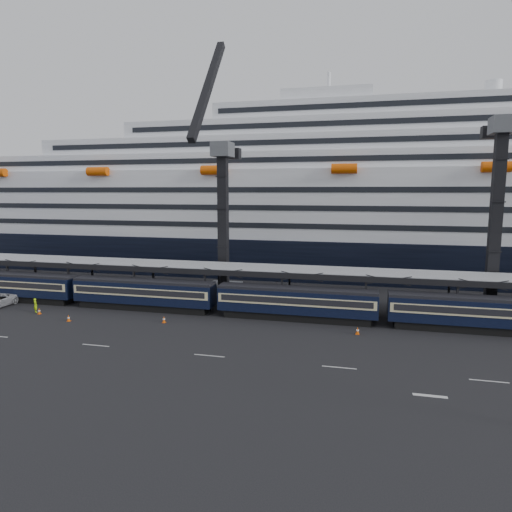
{
  "coord_description": "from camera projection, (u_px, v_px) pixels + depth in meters",
  "views": [
    {
      "loc": [
        0.09,
        -42.65,
        15.28
      ],
      "look_at": [
        -12.97,
        10.0,
        7.54
      ],
      "focal_mm": 32.0,
      "sensor_mm": 36.0,
      "label": 1
    }
  ],
  "objects": [
    {
      "name": "traffic_cone_a",
      "position": [
        39.0,
        311.0,
        57.07
      ],
      "size": [
        0.4,
        0.4,
        0.79
      ],
      "color": "#E25207",
      "rests_on": "ground"
    },
    {
      "name": "traffic_cone_c",
      "position": [
        164.0,
        319.0,
        53.32
      ],
      "size": [
        0.4,
        0.4,
        0.81
      ],
      "color": "#E25207",
      "rests_on": "ground"
    },
    {
      "name": "traffic_cone_b",
      "position": [
        69.0,
        318.0,
        53.92
      ],
      "size": [
        0.4,
        0.4,
        0.79
      ],
      "color": "#E25207",
      "rests_on": "ground"
    },
    {
      "name": "train",
      "position": [
        325.0,
        303.0,
        53.57
      ],
      "size": [
        133.05,
        3.0,
        4.05
      ],
      "color": "black",
      "rests_on": "ground"
    },
    {
      "name": "crane_dark_mid",
      "position": [
        497.0,
        207.0,
        54.6
      ],
      "size": [
        4.5,
        18.24,
        39.64
      ],
      "color": "#4C4E53",
      "rests_on": "ground"
    },
    {
      "name": "cruise_ship",
      "position": [
        363.0,
        207.0,
        85.86
      ],
      "size": [
        214.09,
        28.84,
        34.0
      ],
      "color": "black",
      "rests_on": "ground"
    },
    {
      "name": "lane_markings",
      "position": [
        468.0,
        385.0,
        36.19
      ],
      "size": [
        111.0,
        4.27,
        0.02
      ],
      "color": "beige",
      "rests_on": "ground"
    },
    {
      "name": "ground",
      "position": [
        363.0,
        354.0,
        43.16
      ],
      "size": [
        260.0,
        260.0,
        0.0
      ],
      "primitive_type": "plane",
      "color": "black",
      "rests_on": "ground"
    },
    {
      "name": "worker",
      "position": [
        36.0,
        305.0,
        57.86
      ],
      "size": [
        0.77,
        0.68,
        1.78
      ],
      "primitive_type": "imported",
      "rotation": [
        0.0,
        0.0,
        2.65
      ],
      "color": "#BEFF0D",
      "rests_on": "ground"
    },
    {
      "name": "traffic_cone_d",
      "position": [
        357.0,
        331.0,
        49.01
      ],
      "size": [
        0.42,
        0.42,
        0.84
      ],
      "color": "#E25207",
      "rests_on": "ground"
    },
    {
      "name": "crane_dark_near",
      "position": [
        222.0,
        215.0,
        64.11
      ],
      "size": [
        4.5,
        17.75,
        35.08
      ],
      "color": "#4C4E53",
      "rests_on": "ground"
    },
    {
      "name": "canopy",
      "position": [
        366.0,
        274.0,
        55.87
      ],
      "size": [
        130.0,
        6.25,
        5.53
      ],
      "color": "gray",
      "rests_on": "ground"
    }
  ]
}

